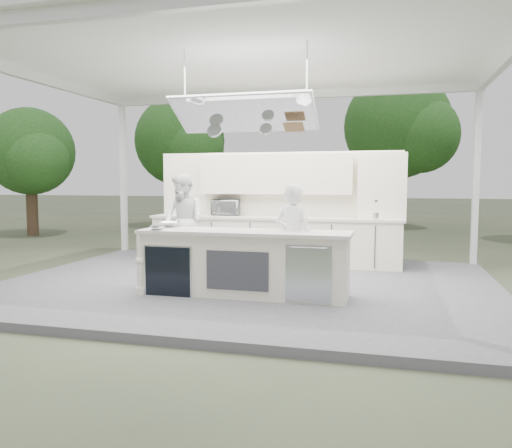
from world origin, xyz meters
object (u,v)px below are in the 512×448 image
(head_chef, at_px, (294,239))
(sous_chef, at_px, (183,221))
(demo_island, at_px, (243,263))
(back_counter, at_px, (273,240))

(head_chef, relative_size, sous_chef, 0.90)
(demo_island, xyz_separation_m, head_chef, (0.71, 0.24, 0.34))
(back_counter, bearing_deg, head_chef, -70.98)
(back_counter, bearing_deg, demo_island, -86.37)
(head_chef, distance_m, sous_chef, 2.92)
(demo_island, distance_m, sous_chef, 2.57)
(head_chef, xyz_separation_m, sous_chef, (-2.43, 1.62, 0.09))
(sous_chef, bearing_deg, head_chef, -10.04)
(demo_island, bearing_deg, sous_chef, 132.75)
(back_counter, bearing_deg, sous_chef, -148.21)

